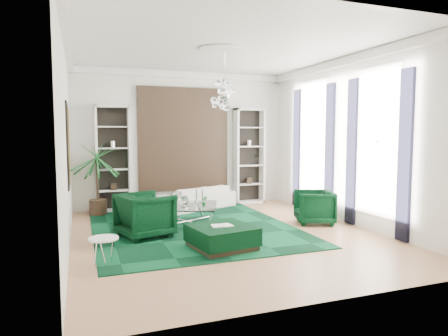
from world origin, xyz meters
name	(u,v)px	position (x,y,z in m)	size (l,w,h in m)	color
floor	(226,235)	(0.00, 0.00, -0.01)	(6.00, 7.00, 0.02)	tan
ceiling	(226,45)	(0.00, 0.00, 3.81)	(6.00, 7.00, 0.02)	white
wall_back	(183,139)	(0.00, 3.51, 1.90)	(6.00, 0.02, 3.80)	silver
wall_front	(329,148)	(0.00, -3.51, 1.90)	(6.00, 0.02, 3.80)	silver
wall_left	(66,143)	(-3.01, 0.00, 1.90)	(0.02, 7.00, 3.80)	silver
wall_right	(351,141)	(3.01, 0.00, 1.90)	(0.02, 7.00, 3.80)	silver
crown_molding	(226,51)	(0.00, 0.00, 3.70)	(6.00, 7.00, 0.18)	white
ceiling_medallion	(221,50)	(0.00, 0.30, 3.77)	(0.90, 0.90, 0.05)	white
tapestry	(184,139)	(0.00, 3.46, 1.90)	(2.50, 0.06, 2.80)	black
shelving_left	(113,159)	(-1.95, 3.31, 1.40)	(0.90, 0.38, 2.80)	white
shelving_right	(249,156)	(1.95, 3.31, 1.40)	(0.90, 0.38, 2.80)	white
painting	(69,145)	(-2.97, 0.60, 1.85)	(0.04, 1.30, 1.60)	black
window_near	(378,142)	(2.99, -0.90, 1.90)	(0.03, 1.10, 2.90)	white
curtain_near_a	(405,156)	(2.96, -1.68, 1.65)	(0.07, 0.30, 3.25)	black
curtain_near_b	(352,152)	(2.96, -0.12, 1.65)	(0.07, 0.30, 3.25)	black
window_far	(313,140)	(2.99, 1.50, 1.90)	(0.03, 1.10, 2.90)	white
curtain_far_a	(330,151)	(2.96, 0.72, 1.65)	(0.07, 0.30, 3.25)	black
curtain_far_b	(297,148)	(2.96, 2.28, 1.65)	(0.07, 0.30, 3.25)	black
rug	(192,227)	(-0.49, 0.83, 0.01)	(4.20, 5.00, 0.02)	black
sofa	(197,198)	(0.21, 2.86, 0.31)	(2.14, 0.84, 0.63)	silver
armchair_left	(145,215)	(-1.59, 0.37, 0.45)	(0.95, 0.98, 0.89)	black
armchair_right	(314,207)	(2.25, 0.26, 0.38)	(0.82, 0.84, 0.77)	black
coffee_table	(187,215)	(-0.55, 1.10, 0.23)	(1.33, 1.33, 0.46)	white
ottoman_side	(134,210)	(-1.58, 2.25, 0.20)	(0.90, 0.90, 0.40)	black
ottoman_front	(222,237)	(-0.43, -0.92, 0.21)	(1.04, 1.04, 0.42)	black
book	(222,225)	(-0.43, -0.92, 0.43)	(0.38, 0.25, 0.03)	white
side_table	(104,252)	(-2.47, -1.18, 0.22)	(0.46, 0.46, 0.44)	white
palm	(97,168)	(-2.38, 2.96, 1.19)	(1.49, 1.49, 2.39)	#1B642A
chandelier	(225,94)	(0.00, 0.08, 2.85)	(0.81, 0.81, 0.73)	white
table_plant	(204,201)	(-0.21, 0.82, 0.57)	(0.13, 0.10, 0.23)	#1B642A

